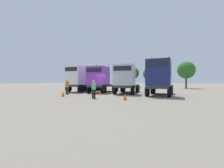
{
  "coord_description": "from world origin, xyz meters",
  "views": [
    {
      "loc": [
        10.56,
        -15.71,
        1.65
      ],
      "look_at": [
        -0.59,
        2.72,
        1.21
      ],
      "focal_mm": 24.75,
      "sensor_mm": 36.0,
      "label": 1
    }
  ],
  "objects_px": {
    "semi_truck_white": "(79,79)",
    "traffic_cone_near": "(63,94)",
    "traffic_cone_mid": "(125,97)",
    "semi_truck_silver": "(126,79)",
    "visitor_with_camera": "(94,88)",
    "visitor_in_hivis": "(67,86)",
    "semi_truck_navy": "(159,77)",
    "traffic_cone_far": "(100,92)",
    "semi_truck_purple": "(100,79)"
  },
  "relations": [
    {
      "from": "visitor_in_hivis",
      "to": "traffic_cone_far",
      "type": "relative_size",
      "value": 3.11
    },
    {
      "from": "semi_truck_silver",
      "to": "traffic_cone_mid",
      "type": "height_order",
      "value": "semi_truck_silver"
    },
    {
      "from": "semi_truck_navy",
      "to": "traffic_cone_far",
      "type": "height_order",
      "value": "semi_truck_navy"
    },
    {
      "from": "semi_truck_navy",
      "to": "semi_truck_silver",
      "type": "bearing_deg",
      "value": -105.03
    },
    {
      "from": "semi_truck_white",
      "to": "semi_truck_navy",
      "type": "distance_m",
      "value": 11.83
    },
    {
      "from": "semi_truck_silver",
      "to": "visitor_in_hivis",
      "type": "bearing_deg",
      "value": -67.83
    },
    {
      "from": "semi_truck_white",
      "to": "semi_truck_purple",
      "type": "distance_m",
      "value": 3.59
    },
    {
      "from": "visitor_with_camera",
      "to": "semi_truck_silver",
      "type": "bearing_deg",
      "value": 87.73
    },
    {
      "from": "traffic_cone_near",
      "to": "traffic_cone_mid",
      "type": "relative_size",
      "value": 1.02
    },
    {
      "from": "semi_truck_white",
      "to": "visitor_in_hivis",
      "type": "distance_m",
      "value": 4.29
    },
    {
      "from": "semi_truck_purple",
      "to": "traffic_cone_mid",
      "type": "relative_size",
      "value": 11.35
    },
    {
      "from": "semi_truck_white",
      "to": "semi_truck_purple",
      "type": "relative_size",
      "value": 0.97
    },
    {
      "from": "visitor_with_camera",
      "to": "semi_truck_purple",
      "type": "bearing_deg",
      "value": 120.73
    },
    {
      "from": "semi_truck_white",
      "to": "traffic_cone_near",
      "type": "distance_m",
      "value": 7.19
    },
    {
      "from": "semi_truck_silver",
      "to": "visitor_with_camera",
      "type": "bearing_deg",
      "value": -16.85
    },
    {
      "from": "semi_truck_purple",
      "to": "semi_truck_navy",
      "type": "xyz_separation_m",
      "value": [
        8.26,
        -0.46,
        0.15
      ]
    },
    {
      "from": "visitor_in_hivis",
      "to": "traffic_cone_mid",
      "type": "bearing_deg",
      "value": -102.84
    },
    {
      "from": "semi_truck_silver",
      "to": "semi_truck_navy",
      "type": "relative_size",
      "value": 1.11
    },
    {
      "from": "semi_truck_purple",
      "to": "traffic_cone_far",
      "type": "bearing_deg",
      "value": 24.63
    },
    {
      "from": "traffic_cone_near",
      "to": "semi_truck_silver",
      "type": "bearing_deg",
      "value": 58.49
    },
    {
      "from": "semi_truck_navy",
      "to": "traffic_cone_mid",
      "type": "relative_size",
      "value": 10.65
    },
    {
      "from": "semi_truck_white",
      "to": "traffic_cone_near",
      "type": "height_order",
      "value": "semi_truck_white"
    },
    {
      "from": "semi_truck_white",
      "to": "traffic_cone_mid",
      "type": "height_order",
      "value": "semi_truck_white"
    },
    {
      "from": "semi_truck_purple",
      "to": "visitor_in_hivis",
      "type": "height_order",
      "value": "semi_truck_purple"
    },
    {
      "from": "semi_truck_purple",
      "to": "semi_truck_silver",
      "type": "relative_size",
      "value": 0.96
    },
    {
      "from": "semi_truck_purple",
      "to": "visitor_in_hivis",
      "type": "distance_m",
      "value": 4.73
    },
    {
      "from": "semi_truck_navy",
      "to": "traffic_cone_far",
      "type": "xyz_separation_m",
      "value": [
        -6.45,
        -2.14,
        -1.74
      ]
    },
    {
      "from": "semi_truck_purple",
      "to": "traffic_cone_far",
      "type": "height_order",
      "value": "semi_truck_purple"
    },
    {
      "from": "semi_truck_purple",
      "to": "visitor_with_camera",
      "type": "xyz_separation_m",
      "value": [
        3.63,
        -6.12,
        -0.9
      ]
    },
    {
      "from": "semi_truck_white",
      "to": "semi_truck_purple",
      "type": "height_order",
      "value": "semi_truck_white"
    },
    {
      "from": "semi_truck_navy",
      "to": "visitor_with_camera",
      "type": "relative_size",
      "value": 3.6
    },
    {
      "from": "semi_truck_purple",
      "to": "visitor_with_camera",
      "type": "relative_size",
      "value": 3.83
    },
    {
      "from": "traffic_cone_near",
      "to": "semi_truck_purple",
      "type": "bearing_deg",
      "value": 88.69
    },
    {
      "from": "visitor_in_hivis",
      "to": "traffic_cone_near",
      "type": "bearing_deg",
      "value": -143.99
    },
    {
      "from": "semi_truck_purple",
      "to": "traffic_cone_mid",
      "type": "xyz_separation_m",
      "value": [
        6.73,
        -5.76,
        -1.6
      ]
    },
    {
      "from": "traffic_cone_near",
      "to": "traffic_cone_mid",
      "type": "distance_m",
      "value": 6.91
    },
    {
      "from": "semi_truck_purple",
      "to": "semi_truck_silver",
      "type": "bearing_deg",
      "value": 81.45
    },
    {
      "from": "traffic_cone_far",
      "to": "semi_truck_purple",
      "type": "bearing_deg",
      "value": 124.84
    },
    {
      "from": "semi_truck_purple",
      "to": "semi_truck_navy",
      "type": "distance_m",
      "value": 8.27
    },
    {
      "from": "semi_truck_white",
      "to": "traffic_cone_mid",
      "type": "distance_m",
      "value": 11.74
    },
    {
      "from": "traffic_cone_mid",
      "to": "traffic_cone_far",
      "type": "height_order",
      "value": "traffic_cone_far"
    },
    {
      "from": "semi_truck_silver",
      "to": "semi_truck_navy",
      "type": "distance_m",
      "value": 4.42
    },
    {
      "from": "semi_truck_purple",
      "to": "visitor_in_hivis",
      "type": "relative_size",
      "value": 3.62
    },
    {
      "from": "semi_truck_white",
      "to": "semi_truck_navy",
      "type": "bearing_deg",
      "value": 84.8
    },
    {
      "from": "semi_truck_white",
      "to": "semi_truck_purple",
      "type": "xyz_separation_m",
      "value": [
        3.57,
        0.36,
        -0.08
      ]
    },
    {
      "from": "traffic_cone_mid",
      "to": "traffic_cone_near",
      "type": "bearing_deg",
      "value": -174.19
    },
    {
      "from": "semi_truck_white",
      "to": "visitor_with_camera",
      "type": "relative_size",
      "value": 3.73
    },
    {
      "from": "visitor_with_camera",
      "to": "traffic_cone_mid",
      "type": "xyz_separation_m",
      "value": [
        3.1,
        0.36,
        -0.7
      ]
    },
    {
      "from": "semi_truck_silver",
      "to": "visitor_with_camera",
      "type": "xyz_separation_m",
      "value": [
        -0.25,
        -6.23,
        -0.88
      ]
    },
    {
      "from": "traffic_cone_mid",
      "to": "traffic_cone_far",
      "type": "relative_size",
      "value": 0.99
    }
  ]
}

